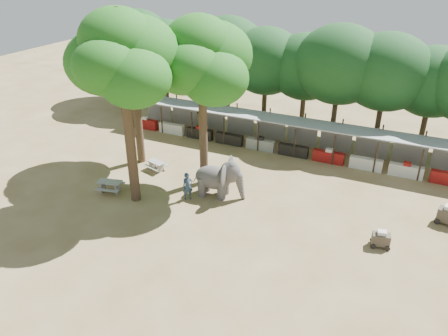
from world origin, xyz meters
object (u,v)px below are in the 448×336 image
at_px(picnic_table_near, 110,185).
at_px(cart_back, 448,215).
at_px(yard_tree_left, 132,54).
at_px(picnic_table_far, 156,165).
at_px(yard_tree_center, 122,58).
at_px(elephant, 219,178).
at_px(yard_tree_back, 201,60).
at_px(handler, 188,186).
at_px(cart_front, 381,239).

distance_m(picnic_table_near, cart_back, 21.41).
xyz_separation_m(yard_tree_left, picnic_table_near, (0.99, -5.10, -7.67)).
xyz_separation_m(picnic_table_far, cart_back, (19.67, 1.32, 0.15)).
height_order(yard_tree_center, cart_back, yard_tree_center).
xyz_separation_m(elephant, cart_back, (13.81, 2.71, -0.73)).
relative_size(picnic_table_far, cart_back, 1.20).
distance_m(yard_tree_left, elephant, 10.74).
height_order(yard_tree_back, handler, yard_tree_back).
height_order(picnic_table_far, cart_back, cart_back).
relative_size(yard_tree_left, cart_back, 7.83).
xyz_separation_m(yard_tree_back, elephant, (1.90, -1.41, -7.21)).
bearing_deg(cart_back, cart_front, -117.04).
relative_size(picnic_table_near, cart_front, 1.64).
bearing_deg(yard_tree_left, picnic_table_far, -26.64).
bearing_deg(cart_back, yard_tree_center, -151.58).
bearing_deg(handler, elephant, -8.33).
bearing_deg(picnic_table_near, yard_tree_center, -10.50).
xyz_separation_m(yard_tree_back, handler, (0.24, -2.72, -7.59)).
distance_m(handler, cart_front, 12.16).
height_order(yard_tree_center, cart_front, yard_tree_center).
bearing_deg(picnic_table_near, picnic_table_far, 62.28).
relative_size(yard_tree_center, handler, 6.32).
distance_m(yard_tree_left, yard_tree_back, 6.09).
relative_size(yard_tree_center, picnic_table_near, 6.34).
xyz_separation_m(yard_tree_left, handler, (6.24, -3.72, -7.25)).
relative_size(elephant, handler, 1.86).
distance_m(yard_tree_left, picnic_table_near, 9.27).
height_order(yard_tree_left, yard_tree_back, yard_tree_back).
distance_m(elephant, cart_front, 10.60).
relative_size(picnic_table_far, cart_front, 1.46).
xyz_separation_m(yard_tree_left, cart_front, (18.38, -3.71, -7.69)).
height_order(handler, cart_front, handler).
height_order(handler, picnic_table_near, handler).
bearing_deg(picnic_table_near, cart_front, -8.85).
distance_m(elephant, handler, 2.15).
bearing_deg(yard_tree_back, yard_tree_center, -126.86).
bearing_deg(elephant, yard_tree_center, -159.56).
bearing_deg(elephant, picnic_table_far, 159.21).
relative_size(yard_tree_left, handler, 5.79).
distance_m(yard_tree_left, cart_front, 20.27).
height_order(picnic_table_near, cart_front, cart_front).
xyz_separation_m(elephant, handler, (-1.66, -1.31, -0.38)).
relative_size(yard_tree_left, elephant, 3.11).
bearing_deg(elephant, cart_back, 3.61).
distance_m(yard_tree_back, picnic_table_far, 9.01).
bearing_deg(cart_front, yard_tree_center, 173.94).
relative_size(handler, cart_front, 1.64).
bearing_deg(yard_tree_back, picnic_table_near, -140.67).
relative_size(yard_tree_center, elephant, 3.40).
distance_m(yard_tree_back, picnic_table_near, 10.30).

